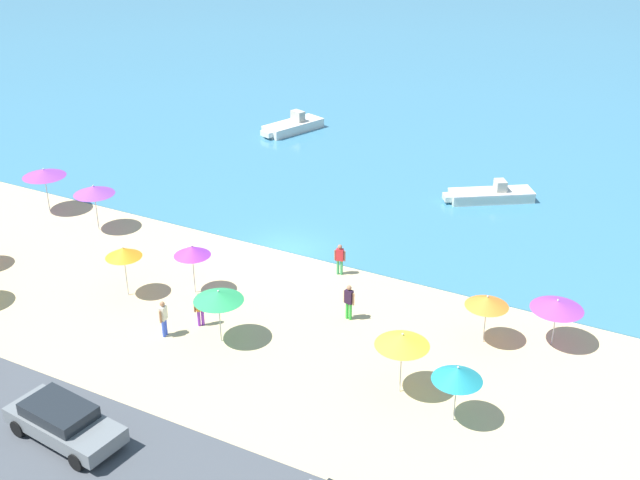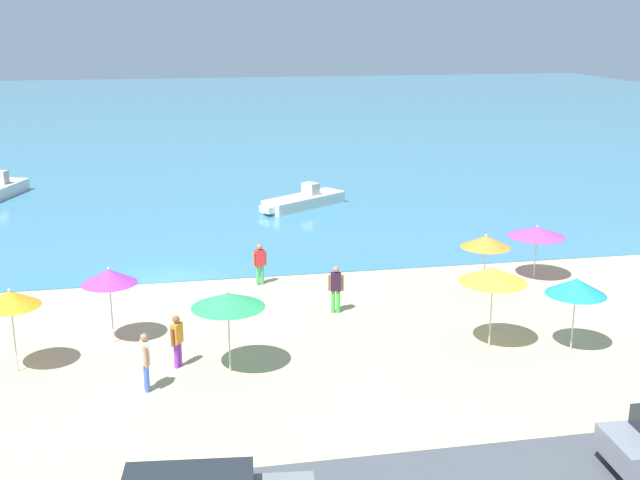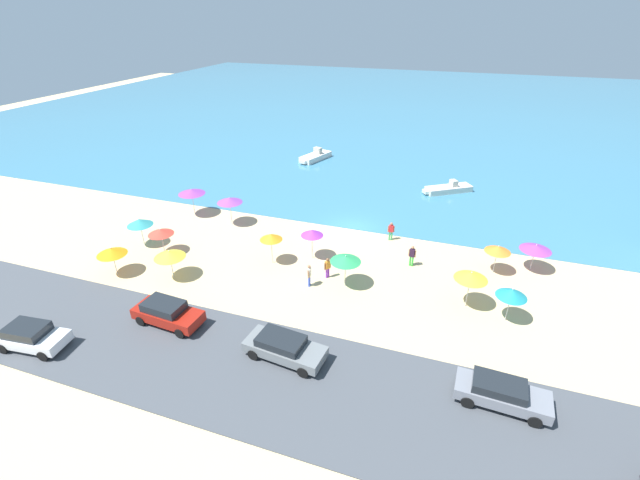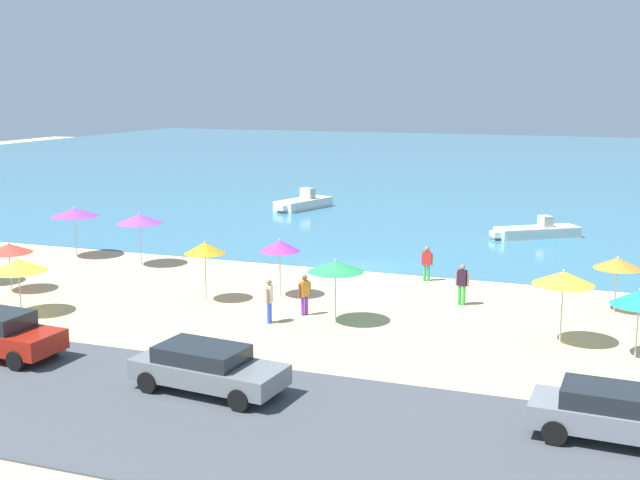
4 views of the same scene
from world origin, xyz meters
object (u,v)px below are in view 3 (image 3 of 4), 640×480
at_px(beach_umbrella_1, 192,192).
at_px(beach_umbrella_3, 536,248).
at_px(beach_umbrella_0, 312,233).
at_px(beach_umbrella_11, 169,254).
at_px(bather_0, 328,267).
at_px(skiff_offshore, 448,189).
at_px(beach_umbrella_4, 498,249).
at_px(beach_umbrella_12, 140,222).
at_px(beach_umbrella_5, 161,232).
at_px(parked_car_0, 284,347).
at_px(parked_car_3, 501,393).
at_px(beach_umbrella_8, 512,293).
at_px(beach_umbrella_9, 346,259).
at_px(beach_umbrella_7, 471,276).
at_px(beach_umbrella_2, 230,200).
at_px(beach_umbrella_6, 111,251).
at_px(parked_car_1, 31,336).
at_px(bather_3, 412,255).
at_px(skiff_nearshore, 315,156).
at_px(parked_car_2, 167,313).
at_px(beach_umbrella_10, 271,237).
at_px(bather_1, 309,274).
at_px(bather_2, 391,230).

height_order(beach_umbrella_1, beach_umbrella_3, beach_umbrella_1).
relative_size(beach_umbrella_0, beach_umbrella_1, 0.96).
xyz_separation_m(beach_umbrella_11, bather_0, (10.61, 3.61, -1.06)).
relative_size(beach_umbrella_0, skiff_offshore, 0.49).
relative_size(beach_umbrella_4, beach_umbrella_12, 0.94).
height_order(beach_umbrella_4, beach_umbrella_5, beach_umbrella_4).
distance_m(parked_car_0, parked_car_3, 11.31).
height_order(beach_umbrella_1, beach_umbrella_8, beach_umbrella_1).
relative_size(beach_umbrella_9, beach_umbrella_12, 1.03).
distance_m(beach_umbrella_5, beach_umbrella_7, 23.08).
xyz_separation_m(beach_umbrella_0, parked_car_3, (13.49, -10.34, -1.40)).
bearing_deg(parked_car_0, beach_umbrella_2, 128.30).
xyz_separation_m(beach_umbrella_5, beach_umbrella_6, (-1.43, -3.68, 0.01)).
bearing_deg(beach_umbrella_8, beach_umbrella_12, 178.48).
bearing_deg(parked_car_1, bather_3, 39.46).
relative_size(beach_umbrella_1, parked_car_3, 0.58).
distance_m(beach_umbrella_0, beach_umbrella_4, 13.62).
relative_size(beach_umbrella_4, bather_0, 1.41).
bearing_deg(parked_car_1, beach_umbrella_6, 97.67).
bearing_deg(bather_0, bather_3, 32.66).
distance_m(beach_umbrella_9, skiff_nearshore, 28.35).
relative_size(beach_umbrella_5, beach_umbrella_8, 0.91).
relative_size(beach_umbrella_9, beach_umbrella_11, 1.09).
bearing_deg(beach_umbrella_4, beach_umbrella_5, -167.66).
relative_size(beach_umbrella_2, beach_umbrella_9, 1.06).
xyz_separation_m(beach_umbrella_5, beach_umbrella_9, (14.91, 0.23, 0.31)).
height_order(beach_umbrella_1, beach_umbrella_7, beach_umbrella_7).
height_order(beach_umbrella_11, bather_3, beach_umbrella_11).
xyz_separation_m(parked_car_0, skiff_nearshore, (-9.99, 33.85, -0.34)).
bearing_deg(beach_umbrella_11, parked_car_2, -57.49).
xyz_separation_m(beach_umbrella_4, beach_umbrella_7, (-1.79, -4.91, 0.38)).
distance_m(beach_umbrella_3, bather_3, 8.89).
relative_size(beach_umbrella_7, beach_umbrella_9, 1.07).
distance_m(beach_umbrella_5, beach_umbrella_10, 8.91).
height_order(beach_umbrella_10, parked_car_2, beach_umbrella_10).
bearing_deg(beach_umbrella_5, beach_umbrella_8, -0.35).
bearing_deg(parked_car_2, bather_0, 46.24).
distance_m(beach_umbrella_0, bather_0, 3.29).
bearing_deg(parked_car_0, bather_1, 98.74).
distance_m(beach_umbrella_9, bather_2, 8.04).
relative_size(beach_umbrella_1, bather_3, 1.53).
xyz_separation_m(beach_umbrella_6, parked_car_2, (7.11, -3.56, -1.06)).
bearing_deg(bather_2, beach_umbrella_9, -103.12).
distance_m(beach_umbrella_3, parked_car_3, 14.16).
relative_size(bather_2, parked_car_2, 0.37).
relative_size(beach_umbrella_2, beach_umbrella_6, 1.19).
xyz_separation_m(bather_0, skiff_offshore, (7.15, 19.50, -0.49)).
relative_size(beach_umbrella_6, beach_umbrella_11, 0.98).
relative_size(beach_umbrella_2, beach_umbrella_7, 0.99).
bearing_deg(beach_umbrella_1, beach_umbrella_12, -96.07).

